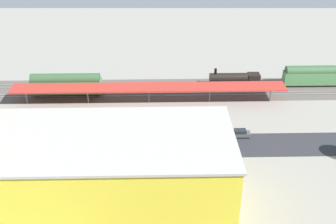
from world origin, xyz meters
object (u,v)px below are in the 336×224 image
(freight_coach_far, at_px, (66,84))
(passenger_coach, at_px, (320,75))
(parked_car_0, at_px, (240,134))
(box_truck_0, at_px, (105,158))
(parked_car_1, at_px, (201,135))
(box_truck_2, at_px, (199,159))
(parked_car_2, at_px, (165,136))
(platform_canopy_near, at_px, (149,88))
(street_tree_0, at_px, (11,138))
(parked_car_3, at_px, (125,135))
(construction_building, at_px, (111,177))
(street_tree_2, at_px, (68,138))
(box_truck_1, at_px, (179,157))
(parked_car_4, at_px, (89,134))
(traffic_light, at_px, (5,143))
(locomotive, at_px, (237,79))

(freight_coach_far, bearing_deg, passenger_coach, -175.15)
(parked_car_0, distance_m, box_truck_0, 30.15)
(parked_car_1, bearing_deg, box_truck_2, 83.66)
(parked_car_2, height_order, box_truck_2, box_truck_2)
(platform_canopy_near, bearing_deg, street_tree_0, 42.65)
(parked_car_3, xyz_separation_m, street_tree_0, (21.69, 7.76, 4.11))
(construction_building, distance_m, street_tree_2, 17.59)
(box_truck_1, relative_size, street_tree_0, 1.29)
(parked_car_4, distance_m, box_truck_0, 11.24)
(platform_canopy_near, relative_size, freight_coach_far, 3.70)
(passenger_coach, bearing_deg, freight_coach_far, 4.85)
(construction_building, distance_m, box_truck_1, 18.42)
(passenger_coach, xyz_separation_m, parked_car_4, (58.83, 26.02, -2.34))
(freight_coach_far, height_order, street_tree_2, street_tree_2)
(construction_building, height_order, box_truck_1, construction_building)
(construction_building, distance_m, box_truck_0, 15.09)
(parked_car_1, height_order, construction_building, construction_building)
(box_truck_2, bearing_deg, traffic_light, -2.67)
(platform_canopy_near, bearing_deg, traffic_light, 42.00)
(parked_car_1, distance_m, street_tree_2, 28.49)
(parked_car_3, xyz_separation_m, traffic_light, (22.91, 8.31, 3.32))
(box_truck_0, bearing_deg, parked_car_1, -154.19)
(parked_car_2, relative_size, parked_car_4, 1.07)
(box_truck_1, bearing_deg, box_truck_2, 179.09)
(platform_canopy_near, height_order, parked_car_4, platform_canopy_near)
(parked_car_3, bearing_deg, platform_canopy_near, -105.66)
(parked_car_0, xyz_separation_m, parked_car_3, (25.27, 0.29, -0.07))
(parked_car_0, distance_m, street_tree_0, 47.81)
(freight_coach_far, bearing_deg, parked_car_3, 129.83)
(locomotive, height_order, parked_car_2, locomotive)
(parked_car_3, bearing_deg, street_tree_2, 42.48)
(passenger_coach, bearing_deg, box_truck_1, 42.81)
(parked_car_2, xyz_separation_m, parked_car_4, (16.79, -0.72, -0.05))
(freight_coach_far, height_order, parked_car_1, freight_coach_far)
(parked_car_2, xyz_separation_m, box_truck_0, (11.92, 9.38, 0.77))
(parked_car_0, distance_m, street_tree_2, 36.85)
(box_truck_1, bearing_deg, freight_coach_far, -46.71)
(parked_car_1, bearing_deg, parked_car_2, 1.12)
(parked_car_4, bearing_deg, parked_car_3, 178.32)
(locomotive, xyz_separation_m, parked_car_2, (19.60, 26.73, -1.01))
(construction_building, bearing_deg, parked_car_0, -137.96)
(parked_car_0, xyz_separation_m, box_truck_1, (13.60, 10.33, 1.03))
(box_truck_1, bearing_deg, box_truck_0, -0.68)
(parked_car_1, height_order, parked_car_4, parked_car_4)
(freight_coach_far, relative_size, street_tree_2, 2.09)
(parked_car_1, distance_m, construction_building, 29.03)
(parked_car_2, relative_size, box_truck_0, 0.52)
(parked_car_1, relative_size, construction_building, 0.12)
(platform_canopy_near, distance_m, street_tree_0, 35.77)
(locomotive, xyz_separation_m, parked_car_3, (28.41, 26.25, -1.08))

